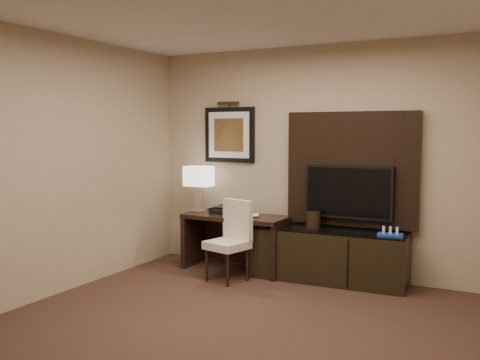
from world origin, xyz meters
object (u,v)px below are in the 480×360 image
Objects in this scene: desk at (236,243)px; desk_phone at (219,210)px; credenza at (328,256)px; table_lamp at (199,190)px; tv at (349,192)px; desk_chair at (227,244)px; minibar_tray at (390,231)px; ice_bucket at (313,220)px.

desk_phone is at bearing 178.16° from desk.
desk_phone is at bearing 178.89° from credenza.
table_lamp is at bearing 173.64° from desk_phone.
credenza is at bearing -141.62° from tv.
desk is 0.49m from desk_chair.
desk is at bearing 121.09° from desk_chair.
desk_chair is 1.79m from minibar_tray.
desk_phone is at bearing 143.05° from desk_chair.
desk_chair is 1.02m from table_lamp.
ice_bucket is at bearing 45.93° from desk_chair.
ice_bucket is at bearing 176.87° from minibar_tray.
desk_chair reaches higher than desk.
credenza is at bearing -0.60° from table_lamp.
minibar_tray is (2.42, -0.07, -0.30)m from table_lamp.
table_lamp is (-0.70, 0.53, 0.52)m from desk_chair.
credenza is at bearing 3.64° from desk.
desk reaches higher than credenza.
tv is at bearing 3.66° from table_lamp.
table_lamp reaches higher than desk_chair.
credenza is 1.15m from desk_chair.
minibar_tray reaches higher than credenza.
minibar_tray is at bearing -1.58° from table_lamp.
ice_bucket is at bearing -158.90° from tv.
minibar_tray is at bearing 1.22° from desk.
desk_chair reaches higher than desk_phone.
desk_chair is at bearing -156.23° from credenza.
desk is 1.88m from minibar_tray.
desk is 4.86× the size of minibar_tray.
credenza is at bearing 4.78° from desk_phone.
desk_chair is (-1.03, -0.51, 0.13)m from credenza.
credenza is at bearing 41.10° from desk_chair.
table_lamp is (-1.73, 0.02, 0.65)m from credenza.
table_lamp is at bearing 157.70° from desk_chair.
desk_chair is 1.61× the size of table_lamp.
tv reaches higher than desk_chair.
minibar_tray is at bearing -6.67° from credenza.
minibar_tray is (1.85, 0.00, 0.30)m from desk.
desk is at bearing -171.93° from tv.
desk is at bearing -6.85° from table_lamp.
table_lamp is at bearing 176.77° from credenza.
desk_phone is at bearing -173.59° from tv.
desk is 0.46m from desk_phone.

